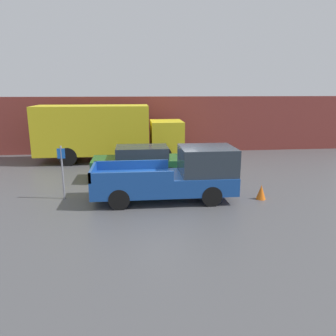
{
  "coord_description": "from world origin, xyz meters",
  "views": [
    {
      "loc": [
        -1.44,
        -12.75,
        4.34
      ],
      "look_at": [
        -0.0,
        0.66,
        1.05
      ],
      "focal_mm": 35.0,
      "sensor_mm": 36.0,
      "label": 1
    }
  ],
  "objects_px": {
    "traffic_cone": "(261,192)",
    "car": "(140,162)",
    "pickup_truck": "(177,175)",
    "parking_sign": "(62,169)",
    "delivery_truck": "(105,131)"
  },
  "relations": [
    {
      "from": "traffic_cone",
      "to": "car",
      "type": "bearing_deg",
      "value": 142.58
    },
    {
      "from": "pickup_truck",
      "to": "car",
      "type": "height_order",
      "value": "pickup_truck"
    },
    {
      "from": "car",
      "to": "traffic_cone",
      "type": "bearing_deg",
      "value": -37.42
    },
    {
      "from": "parking_sign",
      "to": "traffic_cone",
      "type": "relative_size",
      "value": 3.68
    },
    {
      "from": "traffic_cone",
      "to": "parking_sign",
      "type": "bearing_deg",
      "value": 173.41
    },
    {
      "from": "pickup_truck",
      "to": "delivery_truck",
      "type": "xyz_separation_m",
      "value": [
        -3.39,
        7.6,
        0.84
      ]
    },
    {
      "from": "car",
      "to": "delivery_truck",
      "type": "relative_size",
      "value": 0.52
    },
    {
      "from": "pickup_truck",
      "to": "traffic_cone",
      "type": "height_order",
      "value": "pickup_truck"
    },
    {
      "from": "delivery_truck",
      "to": "traffic_cone",
      "type": "xyz_separation_m",
      "value": [
        6.75,
        -7.97,
        -1.53
      ]
    },
    {
      "from": "pickup_truck",
      "to": "car",
      "type": "xyz_separation_m",
      "value": [
        -1.39,
        3.27,
        -0.15
      ]
    },
    {
      "from": "delivery_truck",
      "to": "traffic_cone",
      "type": "bearing_deg",
      "value": -49.72
    },
    {
      "from": "delivery_truck",
      "to": "car",
      "type": "bearing_deg",
      "value": -65.19
    },
    {
      "from": "delivery_truck",
      "to": "parking_sign",
      "type": "distance_m",
      "value": 7.17
    },
    {
      "from": "pickup_truck",
      "to": "traffic_cone",
      "type": "relative_size",
      "value": 9.5
    },
    {
      "from": "car",
      "to": "delivery_truck",
      "type": "height_order",
      "value": "delivery_truck"
    }
  ]
}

